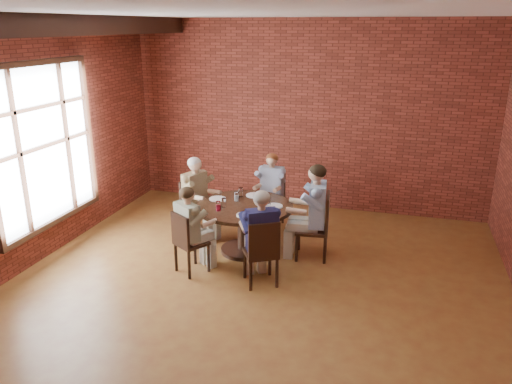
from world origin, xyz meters
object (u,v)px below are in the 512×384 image
(diner_b, at_px, (271,190))
(diner_e, at_px, (261,238))
(chair_b, at_px, (272,197))
(chair_d, at_px, (187,241))
(dining_table, at_px, (244,219))
(diner_a, at_px, (313,212))
(chair_e, at_px, (262,251))
(chair_c, at_px, (194,206))
(diner_d, at_px, (191,230))
(diner_c, at_px, (198,198))
(smartphone, at_px, (273,214))
(chair_a, at_px, (319,224))

(diner_b, distance_m, diner_e, 2.03)
(chair_b, xyz_separation_m, chair_d, (-0.66, -2.08, -0.00))
(dining_table, height_order, diner_b, diner_b)
(diner_a, relative_size, chair_e, 1.53)
(chair_c, relative_size, diner_d, 0.74)
(diner_c, relative_size, chair_e, 1.42)
(diner_c, distance_m, diner_d, 1.24)
(diner_b, distance_m, chair_c, 1.32)
(diner_e, bearing_deg, chair_e, 90.00)
(dining_table, bearing_deg, diner_b, 84.48)
(diner_b, xyz_separation_m, diner_c, (-1.01, -0.77, 0.03))
(smartphone, bearing_deg, chair_c, 139.10)
(diner_b, distance_m, chair_d, 2.12)
(diner_b, bearing_deg, diner_d, -102.02)
(chair_d, bearing_deg, chair_a, -116.74)
(dining_table, xyz_separation_m, chair_e, (0.54, -0.93, -0.03))
(chair_b, height_order, smartphone, chair_b)
(chair_e, bearing_deg, chair_a, -147.89)
(chair_a, relative_size, chair_c, 1.06)
(chair_a, xyz_separation_m, diner_d, (-1.60, -0.94, 0.09))
(diner_a, height_order, chair_b, diner_a)
(diner_a, xyz_separation_m, smartphone, (-0.51, -0.35, 0.05))
(chair_a, relative_size, smartphone, 6.87)
(diner_a, relative_size, diner_b, 1.12)
(diner_c, height_order, smartphone, diner_c)
(diner_c, distance_m, chair_d, 1.30)
(chair_e, bearing_deg, smartphone, -116.24)
(diner_a, relative_size, chair_d, 1.60)
(chair_a, height_order, diner_d, diner_d)
(chair_b, distance_m, chair_e, 2.18)
(chair_d, xyz_separation_m, chair_e, (1.08, -0.06, 0.02))
(dining_table, relative_size, diner_d, 1.16)
(diner_b, relative_size, diner_c, 0.96)
(chair_c, xyz_separation_m, smartphone, (1.46, -0.62, 0.25))
(diner_b, bearing_deg, smartphone, -68.87)
(dining_table, relative_size, diner_b, 1.15)
(diner_a, height_order, chair_d, diner_a)
(diner_c, relative_size, diner_d, 1.06)
(diner_e, relative_size, smartphone, 9.12)
(diner_c, height_order, diner_e, diner_c)
(chair_a, distance_m, diner_b, 1.41)
(chair_a, distance_m, chair_e, 1.20)
(chair_d, relative_size, diner_d, 0.71)
(dining_table, xyz_separation_m, smartphone, (0.49, -0.23, 0.23))
(dining_table, bearing_deg, chair_d, -121.88)
(dining_table, height_order, chair_b, chair_b)
(chair_c, relative_size, chair_d, 1.04)
(diner_a, height_order, chair_e, diner_a)
(smartphone, bearing_deg, diner_c, 139.04)
(chair_a, distance_m, diner_a, 0.20)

